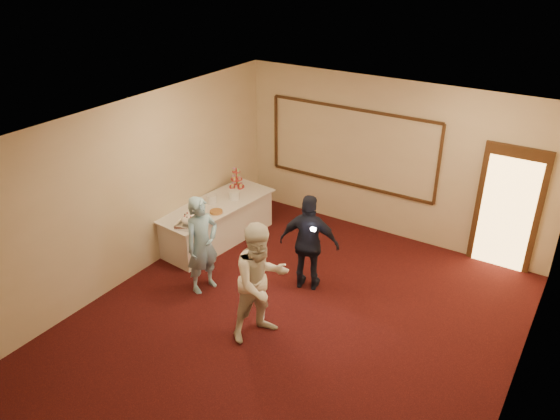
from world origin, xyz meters
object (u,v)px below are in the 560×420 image
object	(u,v)px
buffet_table	(217,222)
plate_stack_b	(234,195)
man	(202,245)
tart	(216,212)
pavlova_tray	(190,221)
cupcake_stand	(237,180)
guest	(309,243)
plate_stack_a	(211,199)
woman	(261,282)

from	to	relation	value
buffet_table	plate_stack_b	distance (m)	0.60
man	tart	bearing A→B (deg)	41.24
pavlova_tray	cupcake_stand	bearing A→B (deg)	99.34
cupcake_stand	guest	bearing A→B (deg)	-27.65
tart	cupcake_stand	bearing A→B (deg)	108.51
plate_stack_a	tart	xyz separation A→B (m)	(0.34, -0.29, -0.06)
plate_stack_a	plate_stack_b	bearing A→B (deg)	54.13
guest	plate_stack_b	bearing A→B (deg)	-36.05
plate_stack_a	tart	distance (m)	0.45
tart	guest	xyz separation A→B (m)	(1.97, -0.11, 0.03)
plate_stack_b	man	distance (m)	1.82
pavlova_tray	plate_stack_b	world-z (taller)	pavlova_tray
plate_stack_a	man	bearing A→B (deg)	-56.40
woman	pavlova_tray	bearing A→B (deg)	91.12
cupcake_stand	buffet_table	bearing A→B (deg)	-81.27
cupcake_stand	man	xyz separation A→B (m)	(0.93, -2.18, -0.11)
man	woman	bearing A→B (deg)	-94.08
woman	man	bearing A→B (deg)	97.57
buffet_table	guest	bearing A→B (deg)	-10.42
tart	plate_stack_a	bearing A→B (deg)	139.32
plate_stack_b	tart	distance (m)	0.65
tart	guest	size ratio (longest dim) A/B	0.16
buffet_table	plate_stack_a	distance (m)	0.48
buffet_table	plate_stack_a	bearing A→B (deg)	-174.57
plate_stack_b	woman	xyz separation A→B (m)	(2.08, -2.16, 0.04)
pavlova_tray	plate_stack_a	bearing A→B (deg)	105.60
tart	woman	bearing A→B (deg)	-37.19
pavlova_tray	man	xyz separation A→B (m)	(0.65, -0.48, -0.04)
buffet_table	plate_stack_a	world-z (taller)	plate_stack_a
pavlova_tray	woman	world-z (taller)	woman
man	woman	xyz separation A→B (m)	(1.44, -0.45, 0.08)
pavlova_tray	guest	xyz separation A→B (m)	(2.07, 0.48, -0.03)
guest	cupcake_stand	bearing A→B (deg)	-43.57
cupcake_stand	plate_stack_a	xyz separation A→B (m)	(0.04, -0.83, -0.07)
buffet_table	man	xyz separation A→B (m)	(0.81, -1.36, 0.43)
plate_stack_b	man	xyz separation A→B (m)	(0.64, -1.70, -0.04)
buffet_table	cupcake_stand	bearing A→B (deg)	98.73
buffet_table	woman	world-z (taller)	woman
tart	buffet_table	bearing A→B (deg)	129.70
plate_stack_b	man	size ratio (longest dim) A/B	0.13
plate_stack_a	plate_stack_b	xyz separation A→B (m)	(0.26, 0.35, 0.00)
plate_stack_b	guest	distance (m)	2.19
pavlova_tray	plate_stack_b	size ratio (longest dim) A/B	2.77
cupcake_stand	man	distance (m)	2.37
tart	pavlova_tray	bearing A→B (deg)	-99.27
woman	tart	bearing A→B (deg)	77.92
cupcake_stand	guest	xyz separation A→B (m)	(2.35, -1.23, -0.10)
buffet_table	man	distance (m)	1.64
tart	man	distance (m)	1.20
plate_stack_b	guest	bearing A→B (deg)	-20.13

